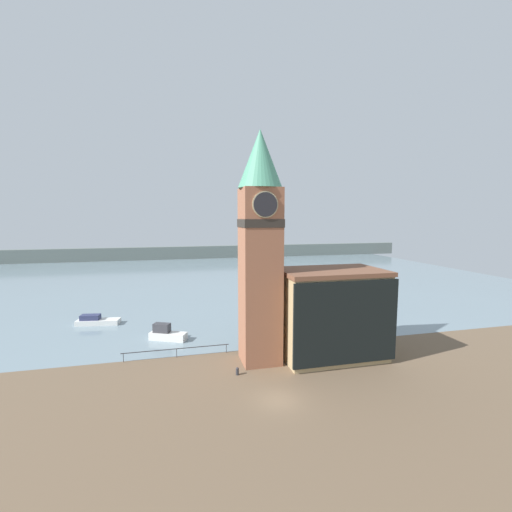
{
  "coord_description": "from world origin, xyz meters",
  "views": [
    {
      "loc": [
        -8.96,
        -28.1,
        16.5
      ],
      "look_at": [
        -0.52,
        6.6,
        12.5
      ],
      "focal_mm": 24.0,
      "sensor_mm": 36.0,
      "label": 1
    }
  ],
  "objects_px": {
    "mooring_bollard_near": "(237,371)",
    "pier_building": "(331,313)",
    "boat_near": "(167,334)",
    "clock_tower": "(260,242)",
    "boat_far": "(96,321)"
  },
  "relations": [
    {
      "from": "mooring_bollard_near",
      "to": "pier_building",
      "type": "bearing_deg",
      "value": 11.0
    },
    {
      "from": "boat_far",
      "to": "clock_tower",
      "type": "bearing_deg",
      "value": -33.34
    },
    {
      "from": "pier_building",
      "to": "boat_far",
      "type": "distance_m",
      "value": 36.24
    },
    {
      "from": "clock_tower",
      "to": "boat_near",
      "type": "relative_size",
      "value": 4.99
    },
    {
      "from": "clock_tower",
      "to": "mooring_bollard_near",
      "type": "height_order",
      "value": "clock_tower"
    },
    {
      "from": "pier_building",
      "to": "boat_near",
      "type": "height_order",
      "value": "pier_building"
    },
    {
      "from": "boat_near",
      "to": "mooring_bollard_near",
      "type": "height_order",
      "value": "boat_near"
    },
    {
      "from": "pier_building",
      "to": "boat_near",
      "type": "distance_m",
      "value": 22.24
    },
    {
      "from": "clock_tower",
      "to": "pier_building",
      "type": "relative_size",
      "value": 2.14
    },
    {
      "from": "clock_tower",
      "to": "mooring_bollard_near",
      "type": "distance_m",
      "value": 14.08
    },
    {
      "from": "boat_near",
      "to": "mooring_bollard_near",
      "type": "bearing_deg",
      "value": -34.22
    },
    {
      "from": "pier_building",
      "to": "boat_near",
      "type": "xyz_separation_m",
      "value": [
        -19.19,
        10.33,
        -4.46
      ]
    },
    {
      "from": "boat_near",
      "to": "boat_far",
      "type": "xyz_separation_m",
      "value": [
        -10.73,
        9.56,
        -0.24
      ]
    },
    {
      "from": "boat_far",
      "to": "mooring_bollard_near",
      "type": "distance_m",
      "value": 28.67
    },
    {
      "from": "boat_near",
      "to": "boat_far",
      "type": "bearing_deg",
      "value": 163.6
    }
  ]
}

